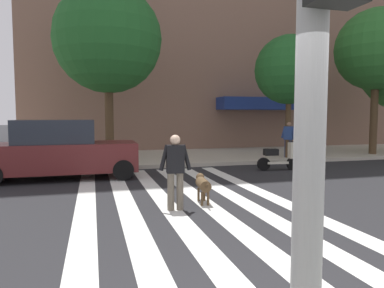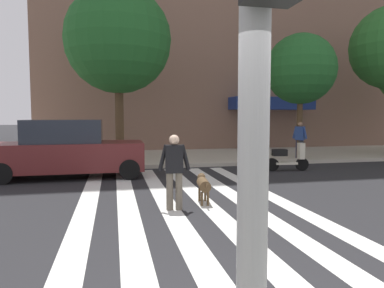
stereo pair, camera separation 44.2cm
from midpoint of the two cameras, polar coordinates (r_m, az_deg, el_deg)
ground_plane at (r=8.42m, az=-2.32°, el=-9.51°), size 160.00×160.00×0.00m
sidewalk_far at (r=16.77m, az=-7.48°, el=-2.24°), size 80.00×6.00×0.15m
crosswalk_stripes at (r=8.50m, az=0.42°, el=-9.34°), size 4.95×10.49×0.01m
parked_car_behind_first at (r=12.35m, az=-18.18°, el=-0.94°), size 4.72×1.95×1.92m
parked_scooter at (r=13.71m, az=15.95°, el=-2.19°), size 1.63×0.52×1.11m
street_tree_nearest at (r=15.79m, az=-10.94°, el=16.01°), size 4.46×4.46×7.30m
street_tree_middle at (r=16.79m, az=17.80°, el=11.34°), size 3.10×3.10×5.51m
pedestrian_dog_walker at (r=7.68m, az=-1.22°, el=-3.83°), size 0.71×0.28×1.64m
dog_on_leash at (r=8.39m, az=3.35°, el=-6.47°), size 0.34×1.06×0.65m
pedestrian_bystander at (r=16.64m, az=17.64°, el=0.99°), size 0.49×0.62×1.64m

